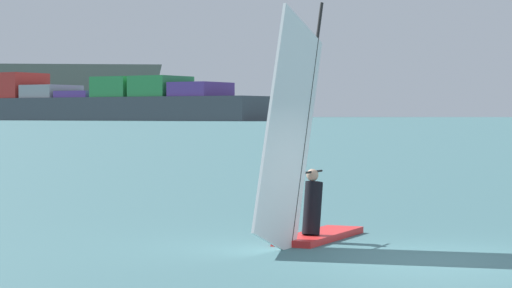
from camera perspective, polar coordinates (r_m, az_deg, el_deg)
name	(u,v)px	position (r m, az deg, el deg)	size (l,w,h in m)	color
ground_plane	(437,259)	(17.22, 9.63, -6.07)	(4000.00, 4000.00, 0.00)	#386066
windsurfer	(304,179)	(18.85, 2.57, -1.89)	(2.45, 3.90, 4.50)	red
cargo_ship	(38,101)	(441.48, -11.56, 2.27)	(179.04, 138.96, 34.84)	#3F444C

